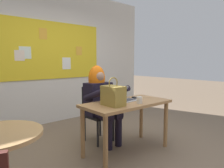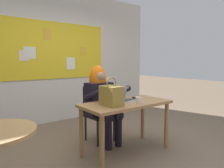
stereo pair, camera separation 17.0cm
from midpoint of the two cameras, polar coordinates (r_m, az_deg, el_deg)
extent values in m
plane|color=#75604C|center=(3.10, 0.31, -19.05)|extent=(24.00, 24.00, 0.00)
cube|color=silver|center=(4.63, -17.96, 7.47)|extent=(5.21, 0.10, 2.88)
cube|color=yellow|center=(4.58, -17.69, 8.88)|extent=(2.40, 0.02, 1.20)
cube|color=gold|center=(4.54, -19.60, 13.01)|extent=(0.17, 0.01, 0.22)
cube|color=gold|center=(4.89, -10.09, 9.02)|extent=(0.16, 0.01, 0.20)
cube|color=white|center=(4.72, -13.51, 5.57)|extent=(0.20, 0.01, 0.26)
cube|color=#F4E0C6|center=(4.34, -25.36, 7.17)|extent=(0.20, 0.01, 0.20)
cube|color=white|center=(4.38, -23.95, 7.95)|extent=(0.23, 0.00, 0.23)
cube|color=#A37547|center=(2.97, 2.52, -5.39)|extent=(1.32, 0.66, 0.04)
cylinder|color=#A37547|center=(2.53, -3.82, -16.36)|extent=(0.06, 0.06, 0.70)
cylinder|color=#A37547|center=(3.33, 13.21, -10.87)|extent=(0.06, 0.06, 0.70)
cylinder|color=#A37547|center=(2.93, -9.83, -13.22)|extent=(0.06, 0.06, 0.70)
cylinder|color=#A37547|center=(3.64, 6.75, -9.23)|extent=(0.06, 0.06, 0.70)
cube|color=black|center=(3.44, -5.06, -8.63)|extent=(0.44, 0.44, 0.04)
cube|color=black|center=(3.54, -7.03, -4.18)|extent=(0.38, 0.05, 0.45)
cylinder|color=#262628|center=(3.49, -1.01, -12.31)|extent=(0.04, 0.04, 0.42)
cylinder|color=#262628|center=(3.29, -5.49, -13.58)|extent=(0.04, 0.04, 0.42)
cylinder|color=#262628|center=(3.74, -4.62, -11.06)|extent=(0.04, 0.04, 0.42)
cylinder|color=#262628|center=(3.54, -8.98, -12.11)|extent=(0.04, 0.04, 0.42)
cylinder|color=black|center=(3.31, 0.26, -13.05)|extent=(0.11, 0.11, 0.46)
cylinder|color=black|center=(3.18, -2.47, -13.85)|extent=(0.11, 0.11, 0.46)
cylinder|color=black|center=(3.35, -1.70, -8.16)|extent=(0.16, 0.42, 0.15)
cylinder|color=black|center=(3.23, -4.43, -8.74)|extent=(0.16, 0.42, 0.15)
cube|color=black|center=(3.40, -5.31, -4.00)|extent=(0.42, 0.27, 0.52)
cylinder|color=black|center=(3.36, 0.44, -2.10)|extent=(0.10, 0.46, 0.24)
cylinder|color=black|center=(3.05, -6.48, -3.03)|extent=(0.10, 0.46, 0.24)
sphere|color=#A37A60|center=(3.35, -5.37, 2.06)|extent=(0.20, 0.20, 0.20)
ellipsoid|color=orange|center=(3.38, -5.67, 1.42)|extent=(0.30, 0.22, 0.44)
cube|color=#B7B7BC|center=(3.03, 2.50, -4.62)|extent=(0.35, 0.23, 0.01)
cube|color=#333338|center=(3.03, 2.51, -4.47)|extent=(0.30, 0.17, 0.00)
cube|color=#B7B7BC|center=(3.11, 0.48, -2.54)|extent=(0.34, 0.13, 0.18)
cube|color=#99B7E0|center=(3.11, 0.60, -2.64)|extent=(0.30, 0.11, 0.16)
ellipsoid|color=black|center=(3.23, 4.64, -3.78)|extent=(0.07, 0.11, 0.03)
cube|color=olive|center=(2.71, -1.46, -3.30)|extent=(0.20, 0.30, 0.26)
torus|color=olive|center=(2.69, -1.47, 0.27)|extent=(0.16, 0.02, 0.16)
cylinder|color=silver|center=(2.87, 5.93, -4.48)|extent=(0.08, 0.08, 0.09)
camera|label=1|loc=(0.09, -91.56, -0.18)|focal=33.03mm
camera|label=2|loc=(0.09, 88.44, 0.18)|focal=33.03mm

